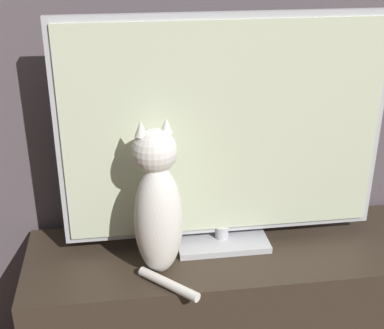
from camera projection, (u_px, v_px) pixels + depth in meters
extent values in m
cube|color=#33281E|center=(239.00, 306.00, 1.81)|extent=(1.37, 0.41, 0.46)
cube|color=#B7B7BC|center=(221.00, 240.00, 1.74)|extent=(0.29, 0.18, 0.02)
cylinder|color=#B7B7BC|center=(222.00, 232.00, 1.73)|extent=(0.04, 0.04, 0.04)
cube|color=#B7B7BC|center=(224.00, 130.00, 1.59)|extent=(0.99, 0.02, 0.69)
cube|color=beige|center=(225.00, 132.00, 1.58)|extent=(0.95, 0.01, 0.65)
ellipsoid|color=silver|center=(159.00, 221.00, 1.53)|extent=(0.16, 0.15, 0.34)
ellipsoid|color=olive|center=(155.00, 218.00, 1.58)|extent=(0.08, 0.06, 0.19)
sphere|color=silver|center=(154.00, 151.00, 1.47)|extent=(0.15, 0.15, 0.13)
cone|color=silver|center=(141.00, 128.00, 1.43)|extent=(0.04, 0.04, 0.04)
cone|color=silver|center=(166.00, 125.00, 1.45)|extent=(0.04, 0.04, 0.04)
cylinder|color=silver|center=(169.00, 284.00, 1.52)|extent=(0.16, 0.17, 0.03)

